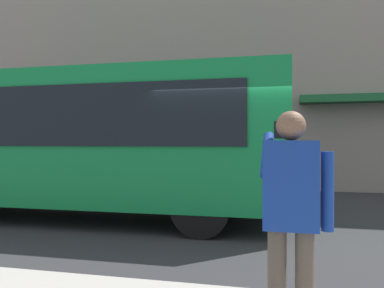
# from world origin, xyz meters

# --- Properties ---
(ground_plane) EXTENTS (60.00, 60.00, 0.00)m
(ground_plane) POSITION_xyz_m (0.00, 0.00, 0.00)
(ground_plane) COLOR #2B2B2D
(building_facade_far) EXTENTS (28.00, 1.55, 12.00)m
(building_facade_far) POSITION_xyz_m (-0.02, -6.80, 5.99)
(building_facade_far) COLOR gray
(building_facade_far) RESTS_ON ground_plane
(red_bus) EXTENTS (9.05, 2.54, 3.08)m
(red_bus) POSITION_xyz_m (3.47, -0.18, 1.68)
(red_bus) COLOR #0F7238
(red_bus) RESTS_ON ground_plane
(pedestrian_photographer) EXTENTS (0.53, 0.52, 1.70)m
(pedestrian_photographer) POSITION_xyz_m (-1.04, 4.49, 1.14)
(pedestrian_photographer) COLOR #4C4238
(pedestrian_photographer) RESTS_ON sidewalk_curb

